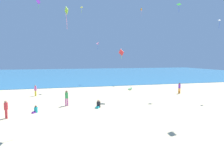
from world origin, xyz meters
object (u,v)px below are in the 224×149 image
at_px(person_0, 35,90).
at_px(person_3, 67,97).
at_px(person_2, 98,105).
at_px(person_4, 179,87).
at_px(kite_orange, 141,9).
at_px(kite_pink, 98,43).
at_px(beach_chair_mid_beach, 130,88).
at_px(kite_purple, 38,2).
at_px(kite_lime, 67,12).
at_px(person_1, 36,110).
at_px(kite_red, 121,53).
at_px(person_5, 6,108).
at_px(kite_green, 179,4).
at_px(kite_yellow, 82,7).
at_px(kite_white, 220,20).

distance_m(person_0, person_3, 7.30).
relative_size(person_2, person_4, 0.53).
bearing_deg(kite_orange, kite_pink, 177.47).
bearing_deg(beach_chair_mid_beach, person_4, 163.62).
bearing_deg(kite_pink, kite_purple, -134.47).
xyz_separation_m(kite_purple, kite_lime, (3.56, -12.65, -4.16)).
distance_m(person_1, kite_red, 11.05).
height_order(person_5, kite_orange, kite_orange).
relative_size(person_1, person_2, 0.81).
relative_size(person_4, kite_lime, 0.96).
height_order(beach_chair_mid_beach, kite_orange, kite_orange).
relative_size(person_2, kite_green, 0.64).
relative_size(person_0, person_1, 2.17).
distance_m(person_1, kite_purple, 15.13).
xyz_separation_m(person_2, kite_orange, (11.83, 17.94, 14.61)).
bearing_deg(person_3, kite_yellow, 171.89).
xyz_separation_m(person_3, kite_lime, (0.16, -5.41, 7.24)).
relative_size(person_1, kite_lime, 0.42).
distance_m(person_2, kite_purple, 16.18).
xyz_separation_m(kite_purple, kite_white, (21.45, -7.55, -2.85)).
bearing_deg(person_2, beach_chair_mid_beach, 176.14).
relative_size(person_2, person_5, 0.54).
height_order(person_2, kite_yellow, kite_yellow).
height_order(person_5, kite_green, kite_green).
bearing_deg(kite_white, kite_red, 170.67).
xyz_separation_m(person_4, kite_yellow, (-12.78, 7.71, 12.15)).
bearing_deg(beach_chair_mid_beach, kite_pink, -45.03).
xyz_separation_m(person_4, kite_green, (-1.07, -0.92, 10.96)).
bearing_deg(kite_purple, kite_green, -15.40).
bearing_deg(kite_white, kite_green, 144.84).
bearing_deg(kite_white, kite_orange, 100.66).
distance_m(kite_red, kite_white, 12.51).
distance_m(person_5, kite_pink, 23.71).
distance_m(kite_purple, kite_white, 22.92).
bearing_deg(kite_white, person_1, -175.73).
distance_m(beach_chair_mid_beach, person_3, 12.51).
relative_size(person_0, kite_white, 1.29).
bearing_deg(person_5, kite_orange, -173.28).
height_order(kite_white, kite_orange, kite_orange).
bearing_deg(kite_pink, kite_yellow, -121.18).
relative_size(kite_red, kite_purple, 0.89).
relative_size(beach_chair_mid_beach, kite_green, 0.61).
bearing_deg(person_5, kite_purple, -135.57).
relative_size(kite_red, kite_orange, 0.65).
bearing_deg(kite_purple, person_4, -11.88).
bearing_deg(person_2, kite_yellow, -146.12).
bearing_deg(person_4, kite_green, -43.06).
height_order(beach_chair_mid_beach, kite_lime, kite_lime).
distance_m(kite_purple, kite_lime, 13.78).
bearing_deg(kite_yellow, person_4, -31.11).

